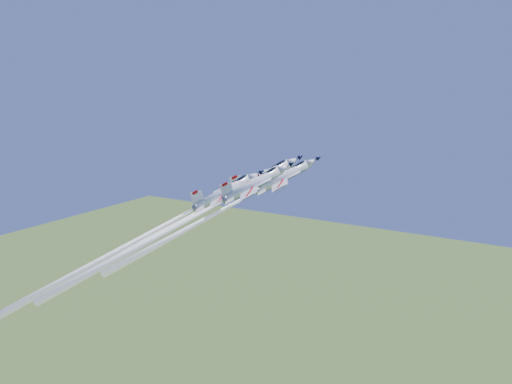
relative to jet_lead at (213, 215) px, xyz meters
The scene contains 4 objects.
jet_lead is the anchor object (origin of this frame).
jet_left 10.53m from the jet_lead, behind, with size 43.70×27.21×43.89m.
jet_right 13.49m from the jet_lead, 99.51° to the right, with size 39.99×24.94×40.68m.
jet_slot 18.79m from the jet_lead, 142.86° to the right, with size 45.24×28.25×46.86m.
Camera 1 is at (59.78, -98.74, 113.79)m, focal length 40.00 mm.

